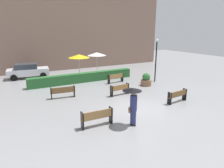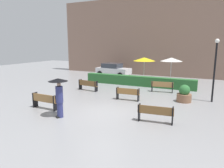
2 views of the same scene
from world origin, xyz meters
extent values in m
plane|color=gray|center=(0.00, 0.00, 0.00)|extent=(60.00, 60.00, 0.00)
cube|color=#9E7242|center=(-3.47, -0.89, 0.47)|extent=(1.78, 0.32, 0.04)
cube|color=#9E7242|center=(-3.48, -1.05, 0.71)|extent=(1.78, 0.09, 0.45)
cube|color=black|center=(-4.30, -0.89, 0.47)|extent=(0.07, 0.38, 0.93)
cube|color=black|center=(-2.65, -0.94, 0.47)|extent=(0.07, 0.38, 0.93)
cube|color=#9E7242|center=(1.95, 6.70, 0.45)|extent=(1.77, 0.44, 0.04)
cube|color=#9E7242|center=(1.96, 6.56, 0.68)|extent=(1.74, 0.24, 0.40)
cube|color=black|center=(1.14, 6.58, 0.44)|extent=(0.10, 0.34, 0.88)
cube|color=black|center=(2.76, 6.77, 0.44)|extent=(0.10, 0.34, 0.88)
cube|color=brown|center=(3.12, -0.26, 0.46)|extent=(1.78, 0.40, 0.04)
cube|color=brown|center=(3.13, -0.40, 0.68)|extent=(1.77, 0.21, 0.39)
cube|color=black|center=(2.30, -0.36, 0.44)|extent=(0.09, 0.33, 0.87)
cube|color=black|center=(3.94, -0.20, 0.44)|extent=(0.09, 0.33, 0.87)
cube|color=brown|center=(-3.85, 4.61, 0.43)|extent=(1.86, 0.49, 0.04)
cube|color=brown|center=(-3.87, 4.47, 0.66)|extent=(1.83, 0.27, 0.43)
cube|color=black|center=(-4.71, 4.70, 0.44)|extent=(0.10, 0.36, 0.87)
cube|color=black|center=(-3.00, 4.48, 0.44)|extent=(0.10, 0.36, 0.87)
cube|color=olive|center=(0.32, 3.14, 0.45)|extent=(1.67, 0.38, 0.04)
cube|color=olive|center=(0.33, 2.98, 0.67)|extent=(1.65, 0.15, 0.39)
cube|color=black|center=(-0.44, 3.07, 0.43)|extent=(0.08, 0.37, 0.87)
cube|color=black|center=(1.09, 3.17, 0.43)|extent=(0.08, 0.37, 0.87)
cylinder|color=navy|center=(-1.68, -1.72, 0.41)|extent=(0.32, 0.32, 0.82)
cube|color=black|center=(-1.70, -1.78, 0.04)|extent=(0.38, 0.41, 0.08)
cylinder|color=navy|center=(-1.68, -1.72, 1.26)|extent=(0.38, 0.38, 0.88)
sphere|color=tan|center=(-1.68, -1.72, 1.80)|extent=(0.21, 0.21, 0.21)
cube|color=brown|center=(-1.88, -1.63, 0.87)|extent=(0.23, 0.29, 0.22)
cylinder|color=black|center=(-1.76, -1.67, 1.58)|extent=(0.02, 0.02, 0.90)
cone|color=black|center=(-1.76, -1.67, 2.03)|extent=(1.03, 1.03, 0.16)
cylinder|color=brown|center=(3.94, 4.37, 0.27)|extent=(0.98, 0.98, 0.55)
sphere|color=#2D6B33|center=(3.94, 4.37, 0.81)|extent=(0.73, 0.73, 0.73)
cylinder|color=black|center=(5.66, 5.17, 1.98)|extent=(0.12, 0.12, 3.96)
sphere|color=white|center=(5.66, 5.17, 4.08)|extent=(0.28, 0.28, 0.28)
cylinder|color=silver|center=(-0.60, 9.94, 1.21)|extent=(0.06, 0.06, 2.41)
cone|color=yellow|center=(-0.60, 9.94, 2.41)|extent=(2.20, 2.20, 0.35)
cylinder|color=silver|center=(1.86, 10.89, 1.20)|extent=(0.06, 0.06, 2.40)
cone|color=white|center=(1.86, 10.89, 2.40)|extent=(2.12, 2.12, 0.35)
cube|color=#28602D|center=(-0.76, 8.40, 0.46)|extent=(10.58, 0.70, 0.91)
cube|color=#846656|center=(0.00, 16.00, 4.82)|extent=(28.00, 1.20, 9.64)
cube|color=silver|center=(-5.37, 12.90, 0.67)|extent=(4.35, 2.15, 0.70)
cube|color=#333842|center=(-5.57, 12.92, 1.29)|extent=(2.35, 1.82, 0.55)
cylinder|color=black|center=(-3.87, 13.63, 0.32)|extent=(0.66, 0.28, 0.64)
cylinder|color=black|center=(-4.04, 11.89, 0.32)|extent=(0.66, 0.28, 0.64)
cylinder|color=black|center=(-6.71, 13.91, 0.32)|extent=(0.66, 0.28, 0.64)
cylinder|color=black|center=(-6.88, 12.17, 0.32)|extent=(0.66, 0.28, 0.64)
camera|label=1|loc=(-7.46, -10.00, 5.05)|focal=32.00mm
camera|label=2|loc=(5.43, -10.17, 3.85)|focal=33.42mm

